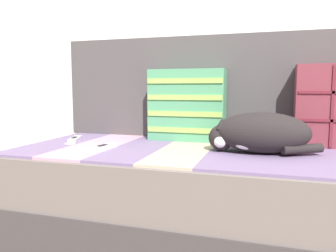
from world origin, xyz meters
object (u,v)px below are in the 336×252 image
at_px(couch, 211,193).
at_px(throw_pillow_striped, 187,105).
at_px(sleeping_cat, 258,134).
at_px(game_remote_far, 75,140).
at_px(game_remote_near, 103,148).

xyz_separation_m(couch, throw_pillow_striped, (-0.16, 0.20, 0.37)).
height_order(sleeping_cat, game_remote_far, sleeping_cat).
bearing_deg(game_remote_far, sleeping_cat, -2.67).
bearing_deg(game_remote_far, throw_pillow_striped, 21.31).
height_order(throw_pillow_striped, game_remote_near, throw_pillow_striped).
relative_size(sleeping_cat, game_remote_near, 2.31).
relative_size(couch, sleeping_cat, 3.97).
relative_size(game_remote_near, game_remote_far, 0.98).
distance_m(throw_pillow_striped, game_remote_near, 0.49).
bearing_deg(throw_pillow_striped, game_remote_near, -127.11).
bearing_deg(throw_pillow_striped, sleeping_cat, -34.76).
relative_size(couch, game_remote_near, 9.15).
distance_m(game_remote_near, game_remote_far, 0.29).
xyz_separation_m(throw_pillow_striped, game_remote_far, (-0.52, -0.20, -0.17)).
distance_m(couch, throw_pillow_striped, 0.45).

